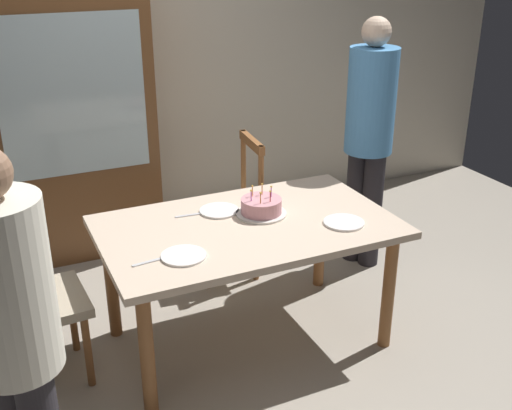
{
  "coord_description": "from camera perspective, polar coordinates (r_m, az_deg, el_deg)",
  "views": [
    {
      "loc": [
        -1.22,
        -2.76,
        2.15
      ],
      "look_at": [
        0.05,
        0.0,
        0.84
      ],
      "focal_mm": 43.72,
      "sensor_mm": 36.0,
      "label": 1
    }
  ],
  "objects": [
    {
      "name": "person_guest",
      "position": [
        4.22,
        10.31,
        6.76
      ],
      "size": [
        0.32,
        0.32,
        1.7
      ],
      "color": "#262328",
      "rests_on": "ground"
    },
    {
      "name": "person_celebrant",
      "position": [
        2.34,
        -21.31,
        -10.96
      ],
      "size": [
        0.32,
        0.32,
        1.57
      ],
      "color": "#262328",
      "rests_on": "ground"
    },
    {
      "name": "chair_spindle_back",
      "position": [
        4.18,
        -2.57,
        -0.51
      ],
      "size": [
        0.48,
        0.48,
        0.95
      ],
      "color": "beige",
      "rests_on": "ground"
    },
    {
      "name": "plate_far_side",
      "position": [
        3.48,
        -3.39,
        -0.51
      ],
      "size": [
        0.22,
        0.22,
        0.01
      ],
      "primitive_type": "cylinder",
      "color": "white",
      "rests_on": "dining_table"
    },
    {
      "name": "china_cabinet",
      "position": [
        4.52,
        -16.5,
        7.03
      ],
      "size": [
        1.1,
        0.45,
        1.9
      ],
      "color": "brown",
      "rests_on": "ground"
    },
    {
      "name": "plate_near_guest",
      "position": [
        3.36,
        8.05,
        -1.59
      ],
      "size": [
        0.22,
        0.22,
        0.01
      ],
      "primitive_type": "cylinder",
      "color": "white",
      "rests_on": "dining_table"
    },
    {
      "name": "chair_upholstered",
      "position": [
        3.31,
        -20.8,
        -7.56
      ],
      "size": [
        0.47,
        0.46,
        0.95
      ],
      "color": "tan",
      "rests_on": "ground"
    },
    {
      "name": "plate_near_celebrant",
      "position": [
        3.01,
        -6.64,
        -4.63
      ],
      "size": [
        0.22,
        0.22,
        0.01
      ],
      "primitive_type": "cylinder",
      "color": "white",
      "rests_on": "dining_table"
    },
    {
      "name": "fork_near_celebrant",
      "position": [
        2.99,
        -9.65,
        -5.12
      ],
      "size": [
        0.18,
        0.04,
        0.01
      ],
      "primitive_type": "cube",
      "rotation": [
        0.0,
        0.0,
        0.11
      ],
      "color": "silver",
      "rests_on": "dining_table"
    },
    {
      "name": "ground",
      "position": [
        3.7,
        -0.72,
        -12.13
      ],
      "size": [
        6.4,
        6.4,
        0.0
      ],
      "primitive_type": "plane",
      "color": "#9E9384"
    },
    {
      "name": "birthday_cake",
      "position": [
        3.42,
        0.49,
        -0.19
      ],
      "size": [
        0.28,
        0.28,
        0.16
      ],
      "color": "silver",
      "rests_on": "dining_table"
    },
    {
      "name": "dining_table",
      "position": [
        3.37,
        -0.77,
        -3.1
      ],
      "size": [
        1.57,
        0.95,
        0.74
      ],
      "color": "beige",
      "rests_on": "ground"
    },
    {
      "name": "fork_far_side",
      "position": [
        3.44,
        -5.96,
        -0.91
      ],
      "size": [
        0.18,
        0.03,
        0.01
      ],
      "primitive_type": "cube",
      "rotation": [
        0.0,
        0.0,
        -0.08
      ],
      "color": "silver",
      "rests_on": "dining_table"
    },
    {
      "name": "back_wall",
      "position": [
        4.84,
        -10.02,
        12.91
      ],
      "size": [
        6.4,
        0.1,
        2.6
      ],
      "primitive_type": "cube",
      "color": "beige",
      "rests_on": "ground"
    }
  ]
}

